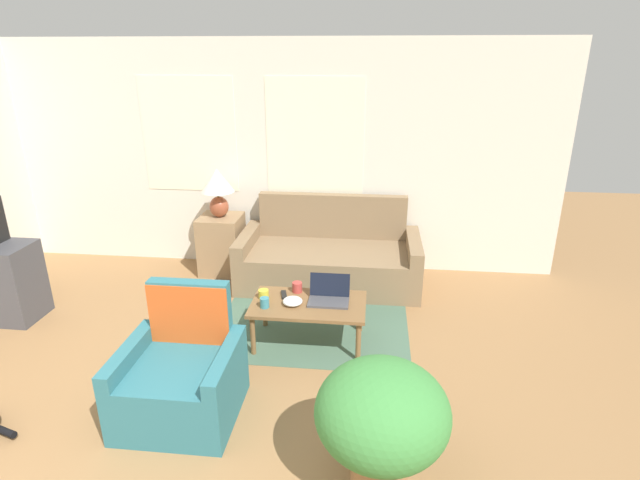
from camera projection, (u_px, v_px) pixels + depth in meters
wall_back at (260, 157)px, 5.75m from camera, size 6.83×0.06×2.60m
rug at (317, 309)px, 5.05m from camera, size 1.79×2.04×0.01m
couch at (330, 259)px, 5.59m from camera, size 1.97×0.93×0.92m
armchair at (183, 378)px, 3.54m from camera, size 0.79×0.74×0.90m
side_table at (222, 244)px, 5.81m from camera, size 0.47×0.47×0.68m
table_lamp at (218, 187)px, 5.57m from camera, size 0.37×0.37×0.55m
coffee_table at (309, 307)px, 4.35m from camera, size 1.00×0.58×0.39m
laptop at (329, 296)px, 4.36m from camera, size 0.35×0.26×0.22m
cup_navy at (264, 294)px, 4.41m from camera, size 0.09×0.09×0.08m
cup_yellow at (297, 287)px, 4.52m from camera, size 0.09×0.09×0.09m
cup_white at (265, 303)px, 4.25m from camera, size 0.08×0.08×0.09m
snack_bowl at (293, 301)px, 4.30m from camera, size 0.17×0.17×0.06m
tv_remote at (284, 295)px, 4.46m from camera, size 0.08×0.16×0.02m
potted_plant at (382, 417)px, 2.82m from camera, size 0.77×0.77×0.82m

